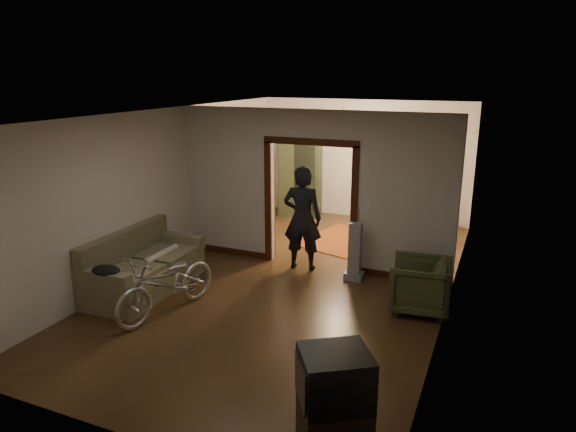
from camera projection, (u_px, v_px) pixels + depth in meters
The scene contains 24 objects.
floor at pixel (295, 279), 8.74m from camera, with size 5.00×8.50×0.01m, color #342010.
ceiling at pixel (296, 112), 7.98m from camera, with size 5.00×8.50×0.01m, color white.
wall_back at pixel (363, 160), 12.12m from camera, with size 5.00×0.02×2.80m, color beige.
wall_left at pixel (168, 187), 9.30m from camera, with size 0.02×8.50×2.80m, color beige.
wall_right at pixel (455, 216), 7.41m from camera, with size 0.02×8.50×2.80m, color beige.
partition_wall at pixel (311, 190), 9.02m from camera, with size 5.00×0.14×2.80m, color beige.
door_casing at pixel (311, 207), 9.10m from camera, with size 1.74×0.20×2.32m, color #34170B.
far_window at pixel (393, 156), 11.78m from camera, with size 0.98×0.06×1.28m, color black.
chandelier at pixel (343, 126), 10.31m from camera, with size 0.24×0.24×0.24m, color #FFE0A5.
light_switch at pixel (368, 205), 8.60m from camera, with size 0.08×0.01×0.12m, color silver.
sofa at pixel (145, 262), 8.19m from camera, with size 0.94×2.09×0.96m, color brown.
rolled_paper at pixel (161, 254), 8.40m from camera, with size 0.10×0.10×0.82m, color beige.
jacket at pixel (106, 270), 7.31m from camera, with size 0.44×0.33×0.13m, color black.
bicycle at pixel (167, 283), 7.39m from camera, with size 0.63×1.79×0.94m, color silver.
armchair at pixel (420, 285), 7.52m from camera, with size 0.83×0.86×0.78m, color #3F4929.
tv_stand at pixel (334, 428), 4.69m from camera, with size 0.60×0.55×0.55m, color black.
crt_tv at pixel (335, 379), 4.55m from camera, with size 0.61×0.54×0.52m, color black.
vacuum at pixel (355, 252), 8.61m from camera, with size 0.31×0.24×1.00m, color gray.
person at pixel (302, 218), 8.99m from camera, with size 0.68×0.45×1.87m, color black.
oriental_rug at pixel (344, 240), 10.77m from camera, with size 1.45×1.90×0.01m, color maroon.
locker at pixel (300, 175), 12.42m from camera, with size 0.99×0.55×1.98m, color #29341F.
globe at pixel (301, 136), 12.16m from camera, with size 0.29×0.29×0.29m, color #1E5972.
desk at pixel (403, 211), 11.58m from camera, with size 1.03×0.58×0.76m, color black.
desk_chair at pixel (379, 209), 11.38m from camera, with size 0.42×0.42×0.93m, color black.
Camera 1 is at (3.08, -7.51, 3.41)m, focal length 32.00 mm.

